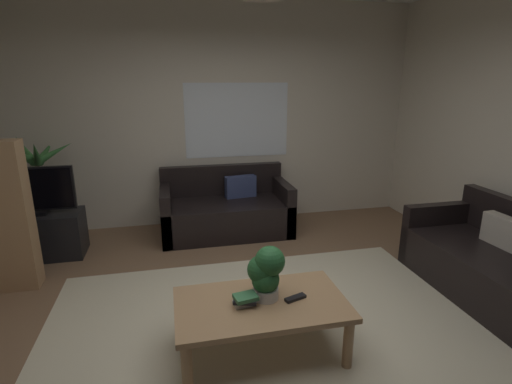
# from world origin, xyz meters

# --- Properties ---
(floor) EXTENTS (5.29, 5.17, 0.02)m
(floor) POSITION_xyz_m (0.00, 0.00, -0.01)
(floor) COLOR brown
(floor) RESTS_ON ground
(rug) EXTENTS (3.44, 2.85, 0.01)m
(rug) POSITION_xyz_m (0.00, -0.20, 0.00)
(rug) COLOR beige
(rug) RESTS_ON ground
(wall_back) EXTENTS (5.41, 0.06, 2.90)m
(wall_back) POSITION_xyz_m (0.00, 2.62, 1.45)
(wall_back) COLOR beige
(wall_back) RESTS_ON ground
(window_pane) EXTENTS (1.38, 0.01, 0.97)m
(window_pane) POSITION_xyz_m (0.26, 2.59, 1.38)
(window_pane) COLOR white
(couch_under_window) EXTENTS (1.61, 0.83, 0.82)m
(couch_under_window) POSITION_xyz_m (0.01, 2.11, 0.27)
(couch_under_window) COLOR black
(couch_under_window) RESTS_ON ground
(couch_right_side) EXTENTS (0.83, 1.53, 0.82)m
(couch_right_side) POSITION_xyz_m (2.17, 0.10, 0.28)
(couch_right_side) COLOR black
(couch_right_side) RESTS_ON ground
(coffee_table) EXTENTS (1.20, 0.68, 0.41)m
(coffee_table) POSITION_xyz_m (-0.08, -0.24, 0.35)
(coffee_table) COLOR #A87F56
(coffee_table) RESTS_ON ground
(book_on_table_0) EXTENTS (0.15, 0.11, 0.03)m
(book_on_table_0) POSITION_xyz_m (-0.21, -0.25, 0.42)
(book_on_table_0) COLOR beige
(book_on_table_0) RESTS_ON coffee_table
(book_on_table_1) EXTENTS (0.18, 0.14, 0.02)m
(book_on_table_1) POSITION_xyz_m (-0.20, -0.26, 0.45)
(book_on_table_1) COLOR black
(book_on_table_1) RESTS_ON coffee_table
(book_on_table_2) EXTENTS (0.17, 0.14, 0.03)m
(book_on_table_2) POSITION_xyz_m (-0.20, -0.27, 0.47)
(book_on_table_2) COLOR #387247
(book_on_table_2) RESTS_ON coffee_table
(remote_on_table_0) EXTENTS (0.17, 0.10, 0.02)m
(remote_on_table_0) POSITION_xyz_m (0.16, -0.26, 0.42)
(remote_on_table_0) COLOR black
(remote_on_table_0) RESTS_ON coffee_table
(potted_plant_on_table) EXTENTS (0.26, 0.23, 0.39)m
(potted_plant_on_table) POSITION_xyz_m (-0.04, -0.19, 0.61)
(potted_plant_on_table) COLOR beige
(potted_plant_on_table) RESTS_ON coffee_table
(tv_stand) EXTENTS (0.90, 0.44, 0.50)m
(tv_stand) POSITION_xyz_m (-2.09, 1.84, 0.25)
(tv_stand) COLOR black
(tv_stand) RESTS_ON ground
(tv) EXTENTS (0.84, 0.16, 0.52)m
(tv) POSITION_xyz_m (-2.09, 1.82, 0.77)
(tv) COLOR black
(tv) RESTS_ON tv_stand
(potted_palm_corner) EXTENTS (0.75, 0.86, 1.32)m
(potted_palm_corner) POSITION_xyz_m (-2.14, 2.26, 0.56)
(potted_palm_corner) COLOR beige
(potted_palm_corner) RESTS_ON ground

